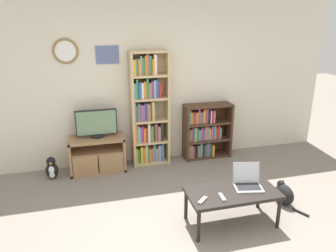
{
  "coord_description": "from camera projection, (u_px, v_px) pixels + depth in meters",
  "views": [
    {
      "loc": [
        -1.06,
        -2.76,
        2.39
      ],
      "look_at": [
        0.01,
        1.31,
        0.95
      ],
      "focal_mm": 35.0,
      "sensor_mm": 36.0,
      "label": 1
    }
  ],
  "objects": [
    {
      "name": "bookshelf_tall",
      "position": [
        148.0,
        111.0,
        5.29
      ],
      "size": [
        0.61,
        0.28,
        1.87
      ],
      "color": "tan",
      "rests_on": "ground_plane"
    },
    {
      "name": "ground_plane",
      "position": [
        197.0,
        246.0,
        3.56
      ],
      "size": [
        18.0,
        18.0,
        0.0
      ],
      "primitive_type": "plane",
      "color": "gray"
    },
    {
      "name": "coffee_table",
      "position": [
        232.0,
        195.0,
        3.84
      ],
      "size": [
        1.07,
        0.54,
        0.43
      ],
      "color": "black",
      "rests_on": "ground_plane"
    },
    {
      "name": "cat",
      "position": [
        284.0,
        194.0,
        4.33
      ],
      "size": [
        0.25,
        0.53,
        0.31
      ],
      "rotation": [
        0.0,
        0.0,
        0.08
      ],
      "color": "black",
      "rests_on": "ground_plane"
    },
    {
      "name": "wall_back",
      "position": [
        149.0,
        84.0,
        5.33
      ],
      "size": [
        6.3,
        0.09,
        2.6
      ],
      "color": "beige",
      "rests_on": "ground_plane"
    },
    {
      "name": "remote_far_from_laptop",
      "position": [
        203.0,
        200.0,
        3.61
      ],
      "size": [
        0.15,
        0.14,
        0.02
      ],
      "rotation": [
        0.0,
        0.0,
        5.44
      ],
      "color": "#99999E",
      "rests_on": "coffee_table"
    },
    {
      "name": "bookshelf_short",
      "position": [
        204.0,
        132.0,
        5.66
      ],
      "size": [
        0.82,
        0.3,
        0.95
      ],
      "color": "#472D1E",
      "rests_on": "ground_plane"
    },
    {
      "name": "penguin_figurine",
      "position": [
        52.0,
        169.0,
        4.98
      ],
      "size": [
        0.19,
        0.17,
        0.35
      ],
      "color": "black",
      "rests_on": "ground_plane"
    },
    {
      "name": "tv_stand",
      "position": [
        97.0,
        154.0,
        5.19
      ],
      "size": [
        0.86,
        0.41,
        0.56
      ],
      "color": "#9E754C",
      "rests_on": "ground_plane"
    },
    {
      "name": "laptop",
      "position": [
        247.0,
        181.0,
        3.91
      ],
      "size": [
        0.38,
        0.35,
        0.27
      ],
      "rotation": [
        0.0,
        0.0,
        -0.22
      ],
      "color": "#B7BABC",
      "rests_on": "coffee_table"
    },
    {
      "name": "remote_near_laptop",
      "position": [
        222.0,
        197.0,
        3.68
      ],
      "size": [
        0.05,
        0.16,
        0.02
      ],
      "rotation": [
        0.0,
        0.0,
        6.22
      ],
      "color": "#99999E",
      "rests_on": "coffee_table"
    },
    {
      "name": "television",
      "position": [
        96.0,
        124.0,
        5.07
      ],
      "size": [
        0.63,
        0.18,
        0.45
      ],
      "color": "black",
      "rests_on": "tv_stand"
    }
  ]
}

